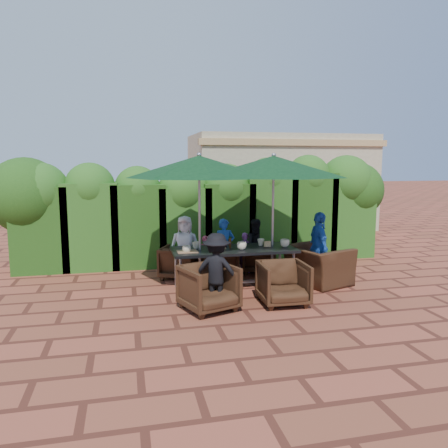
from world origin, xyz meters
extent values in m
plane|color=brown|center=(0.00, 0.00, 0.00)|extent=(80.00, 80.00, 0.00)
cube|color=black|center=(0.12, 0.05, 0.72)|extent=(2.23, 0.90, 0.05)
cube|color=gray|center=(0.12, 0.05, 0.12)|extent=(2.03, 0.05, 0.05)
cylinder|color=gray|center=(-0.90, -0.30, 0.35)|extent=(0.05, 0.05, 0.70)
cylinder|color=gray|center=(-0.90, 0.40, 0.35)|extent=(0.05, 0.05, 0.70)
cylinder|color=gray|center=(1.13, -0.30, 0.35)|extent=(0.05, 0.05, 0.70)
cylinder|color=gray|center=(1.13, 0.40, 0.35)|extent=(0.05, 0.05, 0.70)
cylinder|color=gray|center=(-0.51, 0.05, 0.01)|extent=(0.44, 0.44, 0.03)
cylinder|color=gray|center=(-0.51, 0.05, 1.20)|extent=(0.04, 0.04, 2.40)
cone|color=black|center=(-0.51, 0.05, 2.22)|extent=(2.52, 2.52, 0.38)
sphere|color=gray|center=(-0.51, 0.05, 2.42)|extent=(0.08, 0.08, 0.08)
cylinder|color=gray|center=(0.87, 0.12, 0.01)|extent=(0.44, 0.44, 0.03)
cylinder|color=gray|center=(0.87, 0.12, 1.20)|extent=(0.04, 0.04, 2.40)
cone|color=black|center=(0.87, 0.12, 2.22)|extent=(2.74, 2.74, 0.38)
sphere|color=gray|center=(0.87, 0.12, 2.42)|extent=(0.08, 0.08, 0.08)
imported|color=black|center=(-0.76, 1.03, 0.35)|extent=(0.89, 0.87, 0.70)
imported|color=black|center=(0.00, 0.93, 0.36)|extent=(0.72, 0.68, 0.73)
imported|color=black|center=(0.93, 1.12, 0.35)|extent=(0.83, 0.80, 0.70)
imported|color=black|center=(-0.54, -1.00, 0.40)|extent=(0.97, 0.94, 0.79)
imported|color=black|center=(0.69, -0.98, 0.38)|extent=(0.77, 0.72, 0.77)
imported|color=black|center=(1.76, 0.04, 0.48)|extent=(1.03, 1.27, 0.96)
imported|color=silver|center=(-0.64, 1.07, 0.62)|extent=(0.68, 0.50, 1.24)
imported|color=blue|center=(0.18, 1.09, 0.58)|extent=(0.45, 0.38, 1.15)
imported|color=black|center=(0.87, 1.09, 0.56)|extent=(0.58, 0.40, 1.13)
imported|color=black|center=(-0.40, -0.91, 0.60)|extent=(0.84, 0.63, 1.20)
imported|color=blue|center=(1.82, 0.14, 0.68)|extent=(0.47, 0.83, 1.36)
imported|color=#C0435E|center=(-0.23, 1.01, 0.42)|extent=(0.36, 0.33, 0.83)
imported|color=#A34FAB|center=(0.65, 1.15, 0.42)|extent=(0.35, 0.31, 0.84)
imported|color=#248424|center=(1.31, 4.22, 0.90)|extent=(1.77, 1.03, 1.80)
imported|color=#C0435E|center=(2.65, 4.51, 0.93)|extent=(0.93, 0.61, 1.87)
imported|color=gray|center=(3.49, 4.16, 0.85)|extent=(1.18, 0.76, 1.70)
imported|color=beige|center=(-0.76, -0.12, 0.81)|extent=(0.15, 0.15, 0.12)
imported|color=beige|center=(-0.55, 0.20, 0.81)|extent=(0.13, 0.13, 0.12)
imported|color=beige|center=(0.22, -0.09, 0.82)|extent=(0.18, 0.18, 0.14)
imported|color=beige|center=(0.67, 0.20, 0.81)|extent=(0.13, 0.13, 0.13)
imported|color=beige|center=(1.07, -0.01, 0.82)|extent=(0.18, 0.18, 0.14)
cylinder|color=#B20C0A|center=(-0.08, 0.13, 0.83)|extent=(0.04, 0.04, 0.17)
cylinder|color=#4C230C|center=(0.06, 0.13, 0.83)|extent=(0.04, 0.04, 0.17)
cube|color=#966C48|center=(-0.75, -0.08, 0.76)|extent=(0.35, 0.25, 0.02)
cube|color=#DCB071|center=(-0.09, 0.06, 0.80)|extent=(0.12, 0.06, 0.10)
cube|color=#DCB071|center=(0.76, 0.08, 0.80)|extent=(0.12, 0.06, 0.10)
cube|color=#14390F|center=(-3.50, 2.30, 0.90)|extent=(1.15, 0.95, 1.79)
sphere|color=#14390F|center=(-3.50, 2.30, 1.69)|extent=(1.20, 1.20, 1.20)
cube|color=#14390F|center=(-2.50, 2.30, 0.93)|extent=(1.15, 0.95, 1.86)
sphere|color=#14390F|center=(-2.50, 2.30, 1.76)|extent=(1.06, 1.06, 1.06)
cube|color=#14390F|center=(-1.50, 2.30, 0.91)|extent=(1.15, 0.95, 1.82)
sphere|color=#14390F|center=(-1.50, 2.30, 1.72)|extent=(0.99, 0.99, 0.99)
cube|color=#14390F|center=(-0.50, 2.30, 0.87)|extent=(1.15, 0.95, 1.73)
sphere|color=#14390F|center=(-0.50, 2.30, 1.63)|extent=(1.14, 1.14, 1.14)
cube|color=#14390F|center=(0.50, 2.30, 0.91)|extent=(1.15, 0.95, 1.81)
sphere|color=#14390F|center=(0.50, 2.30, 1.71)|extent=(1.10, 1.10, 1.10)
cube|color=#14390F|center=(1.50, 2.30, 1.00)|extent=(1.15, 0.95, 2.01)
sphere|color=#14390F|center=(1.50, 2.30, 1.91)|extent=(1.00, 1.00, 1.00)
cube|color=#14390F|center=(2.50, 2.30, 1.02)|extent=(1.15, 0.95, 2.04)
sphere|color=#14390F|center=(2.50, 2.30, 1.94)|extent=(1.05, 1.05, 1.05)
cube|color=#14390F|center=(3.50, 2.30, 0.96)|extent=(1.15, 0.95, 1.93)
sphere|color=#14390F|center=(3.50, 2.30, 1.83)|extent=(1.27, 1.27, 1.27)
sphere|color=#14390F|center=(-3.80, 2.40, 1.60)|extent=(1.60, 1.60, 1.60)
sphere|color=#14390F|center=(3.80, 2.40, 1.60)|extent=(1.40, 1.40, 1.40)
cube|color=#C7BA94|center=(3.50, 7.00, 1.60)|extent=(6.00, 3.00, 3.20)
cube|color=#DCB071|center=(3.50, 5.55, 2.90)|extent=(6.20, 0.25, 0.20)
camera|label=1|loc=(-1.77, -7.45, 2.30)|focal=35.00mm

